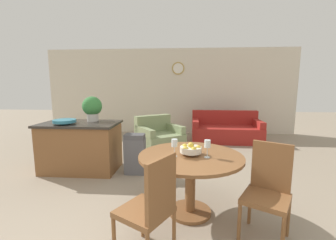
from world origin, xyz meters
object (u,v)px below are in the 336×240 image
Objects in this scene: fruit_bowl at (191,149)px; teal_bowl at (65,121)px; wine_glass_right at (207,145)px; couch at (226,131)px; dining_chair_near_left at (151,205)px; armchair at (159,138)px; dining_chair_near_right at (268,187)px; potted_plant at (92,107)px; trash_bin at (135,154)px; dining_table at (190,168)px; kitchen_island at (81,146)px; wine_glass_left at (175,144)px.

fruit_bowl is 0.66× the size of teal_bowl.
couch is (0.89, 3.81, -0.60)m from wine_glass_right.
dining_chair_near_left is 0.75× the size of armchair.
potted_plant is at bearing -5.49° from dining_chair_near_right.
potted_plant is 1.20m from trash_bin.
dining_chair_near_right is at bearing -24.66° from dining_table.
armchair is at bearing 49.57° from kitchen_island.
dining_table is at bearing 21.24° from wine_glass_left.
fruit_bowl is at bearing -27.76° from teal_bowl.
couch is at bearing -64.19° from dining_chair_near_right.
dining_chair_near_left reaches higher than couch.
dining_chair_near_right is at bearing -39.66° from dining_chair_near_left.
wine_glass_left is (-0.96, 0.28, 0.36)m from dining_chair_near_right.
dining_table is 2.34m from kitchen_island.
dining_table is 1.27× the size of dining_chair_near_right.
wine_glass_right is (-0.59, 0.27, 0.36)m from dining_chair_near_right.
kitchen_island reaches higher than dining_table.
wine_glass_right reaches higher than trash_bin.
couch is (3.23, 2.59, -0.65)m from teal_bowl.
wine_glass_right is (0.54, 0.69, 0.36)m from dining_chair_near_left.
fruit_bowl is 0.55× the size of potted_plant.
wine_glass_right is at bearing -48.64° from trash_bin.
teal_bowl is at bearing 3.05° from dining_chair_near_right.
kitchen_island is (-2.73, 1.63, -0.08)m from dining_chair_near_right.
teal_bowl is at bearing -136.63° from potted_plant.
wine_glass_right is at bearing -27.50° from teal_bowl.
dining_chair_near_right is at bearing -35.48° from potted_plant.
dining_chair_near_left is at bearing -114.67° from fruit_bowl.
couch is at bearing 71.67° from wine_glass_left.
wine_glass_right is 0.29× the size of trash_bin.
armchair is (0.24, 1.55, -0.07)m from trash_bin.
wine_glass_right is at bearing -8.00° from dining_chair_near_left.
kitchen_island is 0.55m from teal_bowl.
dining_table is 0.24m from fruit_bowl.
wine_glass_right is (0.37, -0.01, 0.00)m from wine_glass_left.
teal_bowl is at bearing 73.38° from dining_chair_near_left.
armchair is (-0.70, 2.75, -0.29)m from dining_table.
dining_chair_near_left is at bearing -106.74° from couch.
dining_table is at bearing -51.73° from trash_bin.
fruit_bowl reaches higher than armchair.
dining_chair_near_left reaches higher than teal_bowl.
potted_plant reaches higher than fruit_bowl.
couch is (2.02, 2.53, -0.07)m from trash_bin.
wine_glass_left reaches higher than fruit_bowl.
dining_table is 6.03× the size of wine_glass_left.
wine_glass_left reaches higher than trash_bin.
kitchen_island is at bearing -140.16° from couch.
dining_chair_near_right is at bearing -16.34° from wine_glass_left.
dining_table is at bearing -33.09° from kitchen_island.
kitchen_island is at bearing 147.58° from wine_glass_right.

